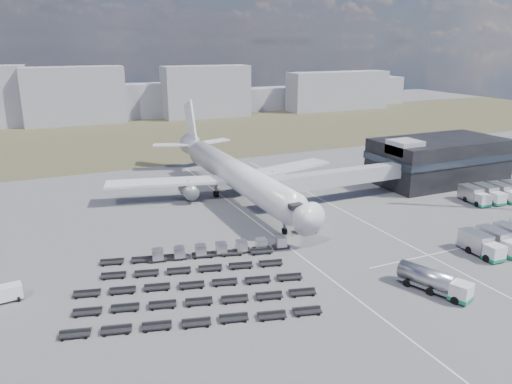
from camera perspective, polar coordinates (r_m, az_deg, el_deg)
name	(u,v)px	position (r m, az deg, el deg)	size (l,w,h in m)	color
ground	(312,254)	(78.10, 6.37, -7.00)	(420.00, 420.00, 0.00)	#565659
grass_strip	(149,136)	(177.84, -12.09, 6.28)	(420.00, 90.00, 0.01)	#443E28
lane_markings	(353,237)	(85.43, 11.00, -5.07)	(47.12, 110.00, 0.01)	silver
terminal	(438,159)	(123.04, 20.07, 3.52)	(30.40, 16.40, 11.00)	black
jet_bridge	(329,179)	(100.78, 8.33, 1.48)	(30.30, 3.80, 7.05)	#939399
airliner	(233,172)	(103.90, -2.67, 2.24)	(51.59, 64.53, 17.62)	silver
skyline	(132,99)	(214.81, -14.02, 10.28)	(306.59, 25.55, 22.92)	gray
fuel_tanker	(434,281)	(69.82, 19.67, -9.56)	(5.61, 9.84, 3.10)	silver
pushback_tug	(308,228)	(86.08, 5.96, -4.17)	(3.12, 1.75, 1.42)	silver
utility_van	(5,294)	(71.15, -26.72, -10.37)	(3.92, 1.77, 2.12)	silver
catering_truck	(260,185)	(108.37, 0.47, 0.84)	(4.89, 7.27, 3.09)	silver
service_trucks_near	(508,240)	(87.88, 26.81, -4.89)	(13.76, 7.92, 3.00)	silver
service_trucks_far	(496,193)	(113.54, 25.78, -0.11)	(14.20, 9.10, 2.96)	silver
uld_row	(221,248)	(77.12, -4.00, -6.44)	(21.75, 5.23, 1.69)	black
baggage_dollies	(192,285)	(67.84, -7.36, -10.53)	(33.19, 26.99, 0.80)	black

